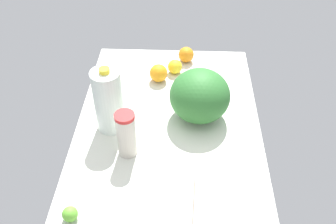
% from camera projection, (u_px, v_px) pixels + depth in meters
% --- Properties ---
extents(countertop, '(1.20, 0.76, 0.03)m').
position_uv_depth(countertop, '(168.00, 133.00, 1.54)').
color(countertop, silver).
rests_on(countertop, ground).
extents(tumbler_cup, '(0.07, 0.07, 0.20)m').
position_uv_depth(tumbler_cup, '(126.00, 134.00, 1.38)').
color(tumbler_cup, beige).
rests_on(tumbler_cup, countertop).
extents(egg_carton, '(0.33, 0.12, 0.07)m').
position_uv_depth(egg_carton, '(210.00, 200.00, 1.24)').
color(egg_carton, beige).
rests_on(egg_carton, countertop).
extents(milk_jug, '(0.11, 0.11, 0.29)m').
position_uv_depth(milk_jug, '(108.00, 101.00, 1.46)').
color(milk_jug, white).
rests_on(milk_jug, countertop).
extents(watermelon, '(0.25, 0.25, 0.22)m').
position_uv_depth(watermelon, '(200.00, 96.00, 1.53)').
color(watermelon, '#317331').
rests_on(watermelon, countertop).
extents(lemon_beside_bowl, '(0.07, 0.07, 0.07)m').
position_uv_depth(lemon_beside_bowl, '(175.00, 67.00, 1.81)').
color(lemon_beside_bowl, yellow).
rests_on(lemon_beside_bowl, countertop).
extents(lime_by_jug, '(0.05, 0.05, 0.05)m').
position_uv_depth(lime_by_jug, '(70.00, 214.00, 1.21)').
color(lime_by_jug, '#62B434').
rests_on(lime_by_jug, countertop).
extents(orange_far_back, '(0.08, 0.08, 0.08)m').
position_uv_depth(orange_far_back, '(159.00, 73.00, 1.76)').
color(orange_far_back, orange).
rests_on(orange_far_back, countertop).
extents(orange_loose, '(0.08, 0.08, 0.08)m').
position_uv_depth(orange_loose, '(186.00, 55.00, 1.88)').
color(orange_loose, orange).
rests_on(orange_loose, countertop).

